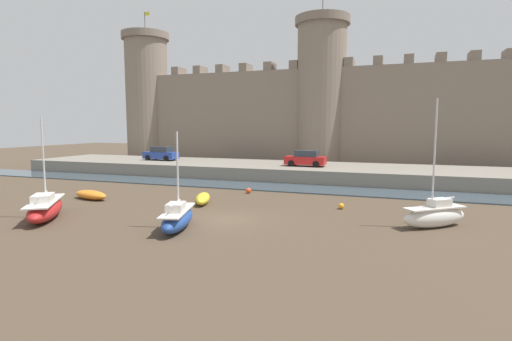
{
  "coord_description": "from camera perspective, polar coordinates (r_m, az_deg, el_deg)",
  "views": [
    {
      "loc": [
        9.49,
        -21.15,
        5.58
      ],
      "look_at": [
        0.5,
        4.11,
        2.5
      ],
      "focal_mm": 28.0,
      "sensor_mm": 36.0,
      "label": 1
    }
  ],
  "objects": [
    {
      "name": "rowboat_foreground_centre",
      "position": [
        32.53,
        -22.52,
        -3.2
      ],
      "size": [
        3.48,
        1.94,
        0.67
      ],
      "color": "orange",
      "rests_on": "ground"
    },
    {
      "name": "sailboat_midflat_right",
      "position": [
        26.86,
        -27.9,
        -4.8
      ],
      "size": [
        4.36,
        5.33,
        6.01
      ],
      "color": "red",
      "rests_on": "ground"
    },
    {
      "name": "car_quay_west",
      "position": [
        49.03,
        -13.4,
        2.35
      ],
      "size": [
        4.13,
        1.93,
        1.62
      ],
      "color": "#263F99",
      "rests_on": "quay_road"
    },
    {
      "name": "rowboat_near_channel_left",
      "position": [
        28.62,
        -7.61,
        -3.96
      ],
      "size": [
        1.99,
        3.28,
        0.74
      ],
      "color": "yellow",
      "rests_on": "ground"
    },
    {
      "name": "sailboat_midflat_centre",
      "position": [
        21.96,
        -11.15,
        -6.64
      ],
      "size": [
        2.53,
        4.74,
        5.23
      ],
      "color": "#234793",
      "rests_on": "ground"
    },
    {
      "name": "mooring_buoy_near_channel",
      "position": [
        27.23,
        12.08,
        -4.99
      ],
      "size": [
        0.4,
        0.4,
        0.4
      ],
      "primitive_type": "sphere",
      "color": "orange",
      "rests_on": "ground"
    },
    {
      "name": "sailboat_foreground_right",
      "position": [
        23.96,
        24.16,
        -5.83
      ],
      "size": [
        3.84,
        3.44,
        6.98
      ],
      "color": "silver",
      "rests_on": "ground"
    },
    {
      "name": "ground_plane",
      "position": [
        23.84,
        -4.48,
        -7.0
      ],
      "size": [
        160.0,
        160.0,
        0.0
      ],
      "primitive_type": "plane",
      "color": "#4C3D2D"
    },
    {
      "name": "car_quay_centre_east",
      "position": [
        41.06,
        7.12,
        1.69
      ],
      "size": [
        4.13,
        1.93,
        1.62
      ],
      "color": "red",
      "rests_on": "quay_road"
    },
    {
      "name": "quay_road",
      "position": [
        42.3,
        6.5,
        -0.14
      ],
      "size": [
        64.3,
        10.0,
        1.36
      ],
      "primitive_type": "cube",
      "color": "gray",
      "rests_on": "ground"
    },
    {
      "name": "castle",
      "position": [
        52.43,
        9.27,
        9.26
      ],
      "size": [
        59.16,
        6.86,
        21.99
      ],
      "color": "gray",
      "rests_on": "ground"
    },
    {
      "name": "water_channel",
      "position": [
        35.42,
        3.82,
        -2.44
      ],
      "size": [
        80.0,
        4.5,
        0.1
      ],
      "primitive_type": "cube",
      "color": "#3D4C56",
      "rests_on": "ground"
    },
    {
      "name": "mooring_buoy_near_shore",
      "position": [
        32.66,
        -1.08,
        -2.89
      ],
      "size": [
        0.45,
        0.45,
        0.45
      ],
      "primitive_type": "sphere",
      "color": "#E04C1E",
      "rests_on": "ground"
    }
  ]
}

